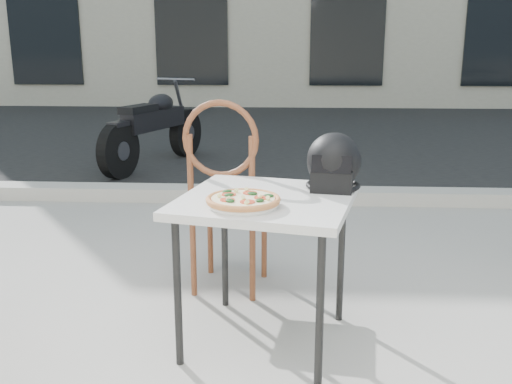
# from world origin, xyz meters

# --- Properties ---
(street_asphalt) EXTENTS (30.00, 8.00, 0.00)m
(street_asphalt) POSITION_xyz_m (0.00, 7.00, 0.00)
(street_asphalt) COLOR black
(street_asphalt) RESTS_ON ground
(curb) EXTENTS (30.00, 0.25, 0.12)m
(curb) POSITION_xyz_m (0.00, 3.00, 0.06)
(curb) COLOR #A6A39B
(curb) RESTS_ON ground
(cafe_table_main) EXTENTS (0.88, 0.88, 0.70)m
(cafe_table_main) POSITION_xyz_m (0.38, 0.52, 0.63)
(cafe_table_main) COLOR silver
(cafe_table_main) RESTS_ON ground
(plate) EXTENTS (0.36, 0.36, 0.02)m
(plate) POSITION_xyz_m (0.29, 0.36, 0.71)
(plate) COLOR white
(plate) RESTS_ON cafe_table_main
(pizza) EXTENTS (0.37, 0.37, 0.04)m
(pizza) POSITION_xyz_m (0.29, 0.36, 0.73)
(pizza) COLOR #CD844B
(pizza) RESTS_ON plate
(helmet) EXTENTS (0.29, 0.30, 0.26)m
(helmet) POSITION_xyz_m (0.68, 0.69, 0.81)
(helmet) COLOR black
(helmet) RESTS_ON cafe_table_main
(cafe_chair_main) EXTENTS (0.47, 0.47, 1.08)m
(cafe_chair_main) POSITION_xyz_m (0.14, 1.07, 0.60)
(cafe_chair_main) COLOR brown
(cafe_chair_main) RESTS_ON ground
(motorcycle) EXTENTS (0.80, 1.88, 0.97)m
(motorcycle) POSITION_xyz_m (-1.05, 4.46, 0.43)
(motorcycle) COLOR black
(motorcycle) RESTS_ON street_asphalt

